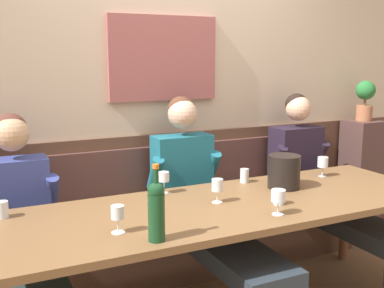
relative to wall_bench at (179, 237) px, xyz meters
The scene contains 19 objects.
room_wall_back 1.15m from the wall_bench, 90.07° to the left, with size 6.80×0.12×2.80m.
wood_wainscot_panel 0.31m from the wall_bench, 90.00° to the left, with size 6.80×0.03×1.02m, color brown.
wall_bench is the anchor object (origin of this frame).
dining_table 0.82m from the wall_bench, 90.00° to the right, with size 2.70×0.89×0.75m.
person_right_seat 1.22m from the wall_bench, 160.46° to the right, with size 0.50×1.33×1.26m.
person_left_seat 0.52m from the wall_bench, 87.01° to the right, with size 0.52×1.33×1.32m.
person_center_right_seat 1.15m from the wall_bench, 20.08° to the right, with size 0.50×1.33×1.30m.
ice_bucket 0.96m from the wall_bench, 50.76° to the right, with size 0.21×0.21×0.22m, color black.
wine_bottle_amber_mid 1.36m from the wall_bench, 118.97° to the right, with size 0.08×0.08×0.36m.
wine_glass_center_front 1.17m from the wall_bench, 82.37° to the right, with size 0.08×0.08×0.14m.
wine_glass_near_bucket 0.89m from the wall_bench, 94.82° to the right, with size 0.07×0.07×0.14m.
wine_glass_mid_right 1.28m from the wall_bench, 128.99° to the right, with size 0.07×0.07×0.14m.
wine_glass_left_end 0.72m from the wall_bench, 125.92° to the right, with size 0.07×0.07×0.14m.
wine_glass_right_end 1.17m from the wall_bench, 27.23° to the right, with size 0.07×0.07×0.14m.
water_tumbler_left 1.04m from the wall_bench, 74.22° to the right, with size 0.06×0.06×0.09m, color silver.
water_tumbler_right 0.71m from the wall_bench, 48.64° to the right, with size 0.06×0.06×0.09m, color silver.
water_tumbler_center 1.38m from the wall_bench, 161.06° to the right, with size 0.07×0.07×0.09m, color silver.
corner_pedestal 1.81m from the wall_bench, ahead, with size 0.28×0.28×1.04m, color #4C3330.
potted_plant 2.03m from the wall_bench, ahead, with size 0.17×0.17×0.35m.
Camera 1 is at (-1.34, -2.17, 1.59)m, focal length 43.97 mm.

